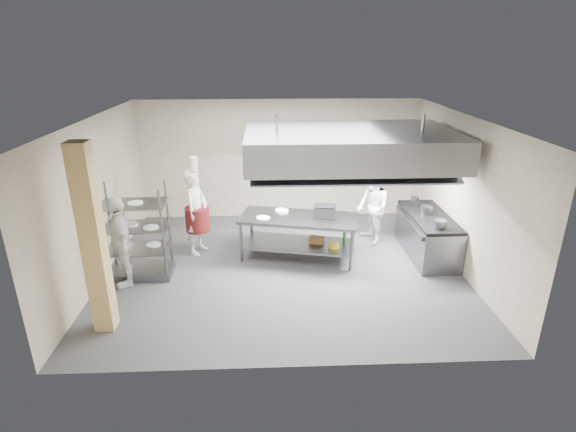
{
  "coord_description": "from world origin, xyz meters",
  "views": [
    {
      "loc": [
        -0.28,
        -8.12,
        4.24
      ],
      "look_at": [
        0.1,
        0.2,
        1.04
      ],
      "focal_mm": 28.0,
      "sensor_mm": 36.0,
      "label": 1
    }
  ],
  "objects_px": {
    "stockpot": "(426,210)",
    "chef_plating": "(121,241)",
    "griddle": "(325,212)",
    "cooking_range": "(427,236)",
    "pass_rack": "(136,232)",
    "island": "(298,237)",
    "chef_line": "(372,207)",
    "chef_head": "(196,212)"
  },
  "relations": [
    {
      "from": "chef_plating",
      "to": "cooking_range",
      "type": "bearing_deg",
      "value": 74.73
    },
    {
      "from": "griddle",
      "to": "chef_plating",
      "type": "bearing_deg",
      "value": -156.9
    },
    {
      "from": "island",
      "to": "chef_head",
      "type": "bearing_deg",
      "value": -176.43
    },
    {
      "from": "island",
      "to": "cooking_range",
      "type": "relative_size",
      "value": 1.2
    },
    {
      "from": "griddle",
      "to": "stockpot",
      "type": "distance_m",
      "value": 2.15
    },
    {
      "from": "chef_line",
      "to": "stockpot",
      "type": "height_order",
      "value": "chef_line"
    },
    {
      "from": "chef_head",
      "to": "chef_plating",
      "type": "distance_m",
      "value": 1.78
    },
    {
      "from": "chef_head",
      "to": "stockpot",
      "type": "bearing_deg",
      "value": -75.28
    },
    {
      "from": "island",
      "to": "stockpot",
      "type": "relative_size",
      "value": 9.68
    },
    {
      "from": "chef_line",
      "to": "pass_rack",
      "type": "bearing_deg",
      "value": -86.28
    },
    {
      "from": "chef_line",
      "to": "stockpot",
      "type": "relative_size",
      "value": 6.73
    },
    {
      "from": "chef_head",
      "to": "chef_line",
      "type": "xyz_separation_m",
      "value": [
        3.84,
        0.36,
        -0.08
      ]
    },
    {
      "from": "cooking_range",
      "to": "griddle",
      "type": "relative_size",
      "value": 4.45
    },
    {
      "from": "cooking_range",
      "to": "chef_line",
      "type": "relative_size",
      "value": 1.2
    },
    {
      "from": "pass_rack",
      "to": "stockpot",
      "type": "height_order",
      "value": "pass_rack"
    },
    {
      "from": "chef_line",
      "to": "stockpot",
      "type": "distance_m",
      "value": 1.18
    },
    {
      "from": "cooking_range",
      "to": "chef_line",
      "type": "xyz_separation_m",
      "value": [
        -1.05,
        0.7,
        0.42
      ]
    },
    {
      "from": "cooking_range",
      "to": "chef_plating",
      "type": "xyz_separation_m",
      "value": [
        -6.08,
        -0.99,
        0.45
      ]
    },
    {
      "from": "stockpot",
      "to": "chef_plating",
      "type": "bearing_deg",
      "value": -170.06
    },
    {
      "from": "pass_rack",
      "to": "chef_line",
      "type": "xyz_separation_m",
      "value": [
        4.83,
        1.37,
        -0.08
      ]
    },
    {
      "from": "pass_rack",
      "to": "cooking_range",
      "type": "xyz_separation_m",
      "value": [
        5.88,
        0.67,
        -0.49
      ]
    },
    {
      "from": "pass_rack",
      "to": "chef_head",
      "type": "distance_m",
      "value": 1.41
    },
    {
      "from": "island",
      "to": "chef_plating",
      "type": "height_order",
      "value": "chef_plating"
    },
    {
      "from": "island",
      "to": "chef_line",
      "type": "relative_size",
      "value": 1.44
    },
    {
      "from": "chef_line",
      "to": "griddle",
      "type": "relative_size",
      "value": 3.72
    },
    {
      "from": "chef_plating",
      "to": "chef_head",
      "type": "bearing_deg",
      "value": 113.58
    },
    {
      "from": "chef_plating",
      "to": "griddle",
      "type": "relative_size",
      "value": 3.86
    },
    {
      "from": "chef_head",
      "to": "chef_plating",
      "type": "height_order",
      "value": "chef_head"
    },
    {
      "from": "griddle",
      "to": "chef_head",
      "type": "bearing_deg",
      "value": -178.51
    },
    {
      "from": "island",
      "to": "chef_line",
      "type": "distance_m",
      "value": 1.88
    },
    {
      "from": "chef_plating",
      "to": "stockpot",
      "type": "relative_size",
      "value": 6.98
    },
    {
      "from": "chef_plating",
      "to": "griddle",
      "type": "distance_m",
      "value": 3.99
    },
    {
      "from": "island",
      "to": "cooking_range",
      "type": "distance_m",
      "value": 2.75
    },
    {
      "from": "island",
      "to": "chef_line",
      "type": "bearing_deg",
      "value": 35.34
    },
    {
      "from": "cooking_range",
      "to": "chef_line",
      "type": "distance_m",
      "value": 1.33
    },
    {
      "from": "island",
      "to": "chef_head",
      "type": "distance_m",
      "value": 2.22
    },
    {
      "from": "chef_plating",
      "to": "griddle",
      "type": "xyz_separation_m",
      "value": [
        3.87,
        0.97,
        0.15
      ]
    },
    {
      "from": "pass_rack",
      "to": "chef_plating",
      "type": "xyz_separation_m",
      "value": [
        -0.2,
        -0.32,
        -0.05
      ]
    },
    {
      "from": "stockpot",
      "to": "pass_rack",
      "type": "bearing_deg",
      "value": -172.8
    },
    {
      "from": "griddle",
      "to": "stockpot",
      "type": "bearing_deg",
      "value": 11.42
    },
    {
      "from": "pass_rack",
      "to": "chef_line",
      "type": "relative_size",
      "value": 1.09
    },
    {
      "from": "pass_rack",
      "to": "cooking_range",
      "type": "relative_size",
      "value": 0.91
    }
  ]
}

